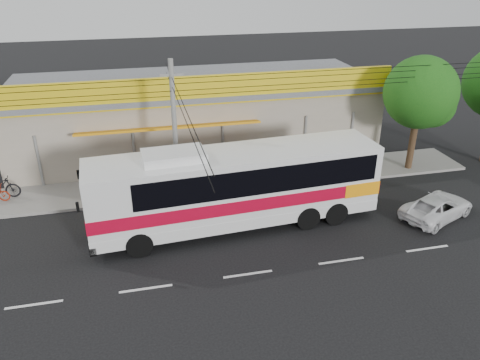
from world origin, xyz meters
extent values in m
plane|color=black|center=(0.00, 0.00, 0.00)|extent=(120.00, 120.00, 0.00)
cube|color=gray|center=(0.00, 6.00, 0.07)|extent=(30.00, 3.20, 0.15)
cube|color=gray|center=(0.00, 11.60, 2.10)|extent=(22.00, 8.00, 4.20)
cube|color=#505157|center=(0.00, 11.60, 4.35)|extent=(22.60, 8.60, 0.30)
cube|color=yellow|center=(0.00, 7.48, 4.90)|extent=(22.00, 0.24, 1.60)
cube|color=#B80A0A|center=(-2.00, 7.45, 4.90)|extent=(9.00, 0.10, 1.20)
cube|color=#157A2F|center=(6.50, 7.45, 4.90)|extent=(2.40, 0.10, 1.10)
cube|color=navy|center=(9.20, 7.45, 4.90)|extent=(2.20, 0.10, 1.10)
cube|color=#B80A0A|center=(-9.00, 7.45, 4.90)|extent=(3.00, 0.10, 1.10)
cube|color=orange|center=(-2.00, 7.30, 3.00)|extent=(10.00, 1.20, 0.37)
cube|color=silver|center=(0.38, 1.30, 2.08)|extent=(13.26, 3.59, 3.17)
cube|color=#B10722|center=(0.38, 1.30, 1.69)|extent=(13.30, 3.63, 0.60)
cube|color=orange|center=(6.05, 1.67, 1.69)|extent=(1.93, 2.90, 0.66)
cube|color=black|center=(1.15, 1.35, 2.79)|extent=(11.08, 3.48, 1.20)
cube|color=black|center=(-6.07, 0.88, 2.57)|extent=(0.33, 2.41, 1.64)
cube|color=silver|center=(-2.34, 1.12, 3.86)|extent=(2.72, 1.70, 0.39)
cylinder|color=black|center=(-4.11, -0.23, 0.57)|extent=(1.16, 0.42, 1.14)
cylinder|color=black|center=(-4.28, 2.23, 0.57)|extent=(1.16, 0.42, 1.14)
cylinder|color=black|center=(4.93, 0.36, 0.57)|extent=(1.16, 0.42, 1.14)
cylinder|color=black|center=(4.77, 2.83, 0.57)|extent=(1.16, 0.42, 1.14)
imported|color=black|center=(-10.87, 6.42, 0.75)|extent=(2.03, 0.67, 1.20)
imported|color=silver|center=(9.96, -0.15, 0.56)|extent=(4.45, 3.32, 1.12)
cylinder|color=#5E5E5C|center=(-1.98, 4.20, 3.64)|extent=(0.24, 0.24, 7.29)
cube|color=#5E5E5C|center=(-1.98, 4.20, 6.56)|extent=(1.09, 0.11, 0.11)
cylinder|color=#311C13|center=(11.68, 5.18, 1.70)|extent=(0.38, 0.38, 3.39)
sphere|color=#0F4811|center=(11.68, 5.18, 4.67)|extent=(4.03, 4.03, 4.03)
sphere|color=#0F4811|center=(12.32, 4.86, 4.03)|extent=(2.55, 2.55, 2.55)
camera|label=1|loc=(-3.73, -17.19, 11.39)|focal=35.00mm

